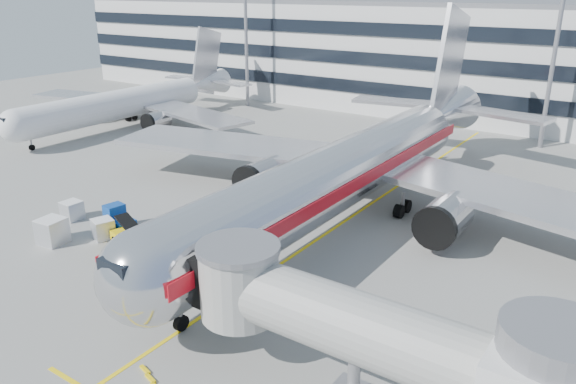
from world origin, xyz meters
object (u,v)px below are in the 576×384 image
Objects in this scene: baggage_tug at (118,220)px; main_jet at (356,166)px; ramp_worker at (169,257)px; cargo_container_right at (72,210)px; cargo_container_front at (52,231)px; cargo_container_left at (103,229)px; belt_loader at (133,240)px.

main_jet is at bearing 43.58° from baggage_tug.
baggage_tug is 8.24m from ramp_worker.
cargo_container_right is 4.43m from cargo_container_front.
belt_loader is at bearing 2.94° from cargo_container_left.
baggage_tug reaches higher than cargo_container_front.
cargo_container_left is 0.97× the size of ramp_worker.
main_jet reaches higher than belt_loader.
main_jet is 22.90m from cargo_container_right.
main_jet is 28.69× the size of cargo_container_left.
belt_loader is 3.04× the size of cargo_container_right.
cargo_container_left is at bearing 124.00° from ramp_worker.
cargo_container_left is at bearing -10.58° from cargo_container_right.
cargo_container_front is at bearing -153.01° from belt_loader.
ramp_worker is (9.95, 1.87, -0.02)m from cargo_container_front.
main_jet is at bearing 36.58° from cargo_container_right.
baggage_tug is at bearing 63.99° from cargo_container_front.
main_jet reaches higher than ramp_worker.
belt_loader is at bearing 26.99° from cargo_container_front.
belt_loader is at bearing 118.33° from ramp_worker.
belt_loader reaches higher than ramp_worker.
baggage_tug is at bearing -136.42° from main_jet.
ramp_worker is (4.53, -0.90, 0.32)m from belt_loader.
belt_loader reaches higher than cargo_container_left.
baggage_tug is 1.64m from cargo_container_left.
cargo_container_left is at bearing 48.03° from cargo_container_front.
cargo_container_right is (-8.09, 0.78, 0.15)m from belt_loader.
cargo_container_front reaches higher than ramp_worker.
cargo_container_front is at bearing -131.97° from cargo_container_left.
belt_loader reaches higher than baggage_tug.
belt_loader is (-10.09, -14.27, -3.63)m from main_jet.
cargo_container_left is 0.92× the size of cargo_container_front.
main_jet is 11.23× the size of belt_loader.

